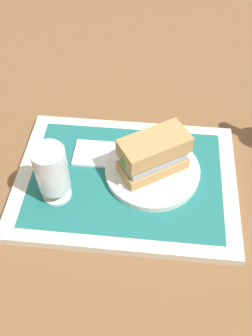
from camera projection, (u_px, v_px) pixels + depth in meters
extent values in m
plane|color=brown|center=(126.00, 183.00, 0.77)|extent=(3.00, 3.00, 0.00)
cube|color=beige|center=(126.00, 180.00, 0.76)|extent=(0.44, 0.32, 0.02)
cube|color=#1E6B66|center=(126.00, 177.00, 0.75)|extent=(0.38, 0.27, 0.00)
cylinder|color=silver|center=(152.00, 171.00, 0.75)|extent=(0.19, 0.19, 0.01)
cube|color=tan|center=(153.00, 165.00, 0.74)|extent=(0.14, 0.12, 0.02)
cube|color=#9EA3A8|center=(153.00, 158.00, 0.72)|extent=(0.13, 0.11, 0.02)
cube|color=silver|center=(154.00, 154.00, 0.71)|extent=(0.12, 0.10, 0.01)
sphere|color=#47932D|center=(130.00, 160.00, 0.69)|extent=(0.04, 0.04, 0.04)
cube|color=tan|center=(154.00, 146.00, 0.70)|extent=(0.14, 0.12, 0.04)
cylinder|color=silver|center=(57.00, 194.00, 0.72)|extent=(0.06, 0.06, 0.01)
cylinder|color=silver|center=(56.00, 189.00, 0.71)|extent=(0.01, 0.01, 0.02)
cylinder|color=silver|center=(51.00, 169.00, 0.67)|extent=(0.06, 0.06, 0.09)
cylinder|color=gold|center=(54.00, 181.00, 0.69)|extent=(0.06, 0.06, 0.03)
cylinder|color=white|center=(52.00, 174.00, 0.68)|extent=(0.05, 0.05, 0.01)
cube|color=white|center=(95.00, 154.00, 0.79)|extent=(0.09, 0.07, 0.01)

